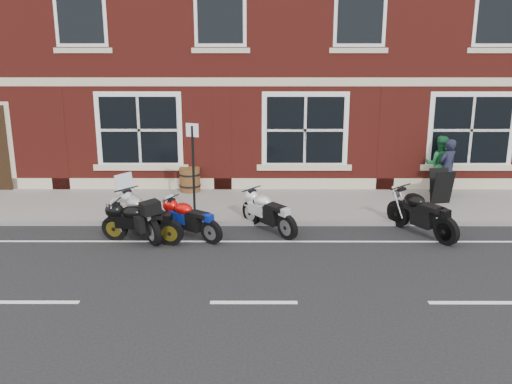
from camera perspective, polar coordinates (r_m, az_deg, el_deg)
ground at (r=13.37m, az=-0.15°, el=-5.28°), size 80.00×80.00×0.00m
sidewalk at (r=16.20m, az=-0.10°, el=-1.33°), size 30.00×3.00×0.12m
kerb at (r=14.69m, az=-0.12°, el=-3.10°), size 30.00×0.16×0.12m
pub_building at (r=23.05m, az=-0.02°, el=18.58°), size 24.00×12.00×12.00m
moto_touring_silver at (r=14.11m, az=-11.48°, el=-1.98°), size 1.31×1.90×1.43m
moto_sport_red at (r=13.77m, az=-6.60°, el=-2.58°), size 1.60×1.24×0.86m
moto_sport_black at (r=13.63m, az=-11.45°, el=-2.86°), size 2.00×0.59×0.91m
moto_sport_silver at (r=14.11m, az=1.29°, el=-1.88°), size 1.34×1.71×0.92m
moto_naked_black at (r=14.44m, az=16.22°, el=-1.90°), size 1.26×2.01×1.01m
pedestrian_left at (r=17.54m, az=18.58°, el=2.27°), size 0.75×0.68×1.72m
pedestrian_right at (r=17.97m, az=17.85°, el=2.66°), size 0.98×0.85×1.73m
a_board_sign at (r=16.93m, az=18.03°, el=0.55°), size 0.64×0.49×0.96m
barrel_planter at (r=17.46m, az=-6.63°, el=1.25°), size 0.66×0.66×0.73m
parking_sign at (r=14.82m, az=-6.30°, el=2.89°), size 0.33×0.14×2.45m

